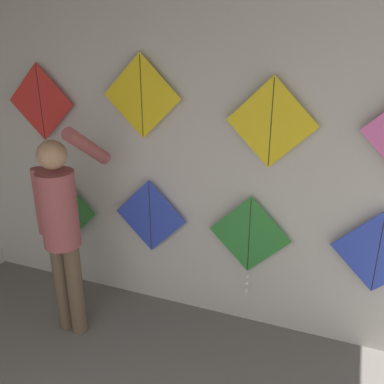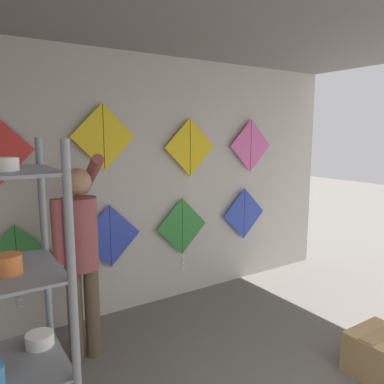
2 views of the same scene
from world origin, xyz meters
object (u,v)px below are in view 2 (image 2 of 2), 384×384
kite_0 (17,262)px  kite_2 (182,229)px  shopkeeper (80,247)px  kite_6 (190,147)px  kite_3 (244,214)px  kite_7 (251,146)px  kite_5 (104,137)px  kite_1 (110,236)px  cardboard_box (380,354)px

kite_0 → kite_2: 1.80m
shopkeeper → kite_2: shopkeeper is taller
shopkeeper → kite_6: size_ratio=2.65×
kite_3 → kite_6: (-0.85, 0.00, 0.89)m
kite_2 → kite_7: bearing=0.0°
kite_0 → kite_5: kite_5 is taller
kite_7 → kite_3: bearing=180.0°
kite_3 → kite_1: bearing=180.0°
shopkeeper → kite_3: (2.33, 0.58, -0.10)m
kite_5 → kite_6: kite_5 is taller
kite_1 → kite_3: (1.85, 0.00, 0.02)m
kite_3 → kite_7: 0.89m
shopkeeper → kite_0: size_ratio=2.20×
kite_0 → kite_1: size_ratio=1.20×
cardboard_box → kite_1: bearing=124.4°
shopkeeper → kite_5: (0.45, 0.58, 0.92)m
shopkeeper → kite_2: size_ratio=2.03×
kite_1 → kite_7: 2.14m
kite_0 → shopkeeper: bearing=-53.8°
cardboard_box → kite_1: size_ratio=0.72×
kite_1 → kite_2: size_ratio=0.76×
cardboard_box → kite_0: 3.26m
cardboard_box → kite_2: (-0.58, 2.15, 0.67)m
cardboard_box → kite_1: 2.70m
kite_0 → kite_6: (1.91, 0.00, 1.01)m
kite_6 → cardboard_box: bearing=-77.7°
cardboard_box → kite_5: 3.15m
shopkeeper → cardboard_box: shopkeeper is taller
kite_1 → kite_3: 1.85m
shopkeeper → cardboard_box: size_ratio=3.71×
cardboard_box → kite_5: size_ratio=0.72×
cardboard_box → kite_2: kite_2 is taller
kite_1 → kite_3: size_ratio=1.00×
kite_0 → kite_2: (1.80, -0.00, 0.06)m
kite_3 → cardboard_box: bearing=-100.0°
cardboard_box → kite_2: bearing=105.2°
kite_0 → kite_1: bearing=0.0°
shopkeeper → kite_1: size_ratio=2.65×
shopkeeper → kite_3: 2.41m
shopkeeper → kite_6: bearing=27.6°
shopkeeper → kite_5: kite_5 is taller
shopkeeper → cardboard_box: (1.96, -1.57, -0.83)m
kite_1 → kite_2: 0.89m
kite_0 → kite_7: (2.85, 0.00, 1.01)m
kite_3 → kite_0: bearing=-180.0°
kite_6 → kite_7: bearing=0.0°
kite_2 → kite_5: (-0.92, 0.00, 1.08)m
shopkeeper → kite_7: size_ratio=2.65×
shopkeeper → kite_2: (1.37, 0.58, -0.17)m
kite_5 → kite_6: bearing=0.0°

